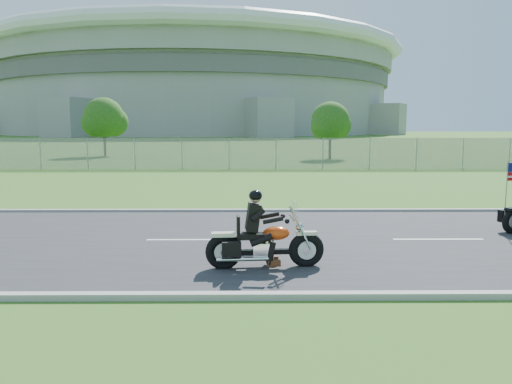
{
  "coord_description": "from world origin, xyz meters",
  "views": [
    {
      "loc": [
        -0.54,
        -11.84,
        2.8
      ],
      "look_at": [
        -0.44,
        0.0,
        1.21
      ],
      "focal_mm": 35.0,
      "sensor_mm": 36.0,
      "label": 1
    }
  ],
  "objects": [
    {
      "name": "tree_fence_near",
      "position": [
        6.04,
        30.04,
        2.97
      ],
      "size": [
        3.52,
        3.28,
        4.75
      ],
      "color": "#382316",
      "rests_on": "ground"
    },
    {
      "name": "curb_north",
      "position": [
        0.0,
        4.05,
        0.05
      ],
      "size": [
        120.0,
        0.18,
        0.12
      ],
      "primitive_type": "cube",
      "color": "#9E9B93",
      "rests_on": "ground"
    },
    {
      "name": "curb_south",
      "position": [
        0.0,
        -4.05,
        0.05
      ],
      "size": [
        120.0,
        0.18,
        0.12
      ],
      "primitive_type": "cube",
      "color": "#9E9B93",
      "rests_on": "ground"
    },
    {
      "name": "ground",
      "position": [
        0.0,
        0.0,
        0.0
      ],
      "size": [
        420.0,
        420.0,
        0.0
      ],
      "primitive_type": "plane",
      "color": "#2F5C1D",
      "rests_on": "ground"
    },
    {
      "name": "tree_fence_mid",
      "position": [
        -13.95,
        34.04,
        3.3
      ],
      "size": [
        3.96,
        3.69,
        5.3
      ],
      "color": "#382316",
      "rests_on": "ground"
    },
    {
      "name": "road",
      "position": [
        0.0,
        0.0,
        0.02
      ],
      "size": [
        120.0,
        8.0,
        0.04
      ],
      "primitive_type": "cube",
      "color": "#28282B",
      "rests_on": "ground"
    },
    {
      "name": "motorcycle_lead",
      "position": [
        -0.32,
        -2.34,
        0.5
      ],
      "size": [
        2.34,
        0.69,
        1.58
      ],
      "rotation": [
        0.0,
        0.0,
        0.09
      ],
      "color": "black",
      "rests_on": "ground"
    },
    {
      "name": "fence",
      "position": [
        -5.0,
        20.0,
        1.0
      ],
      "size": [
        60.0,
        0.03,
        2.0
      ],
      "primitive_type": "cube",
      "color": "gray",
      "rests_on": "ground"
    },
    {
      "name": "stadium",
      "position": [
        -20.0,
        170.0,
        15.58
      ],
      "size": [
        140.4,
        140.4,
        29.2
      ],
      "color": "#A3A099",
      "rests_on": "ground"
    }
  ]
}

